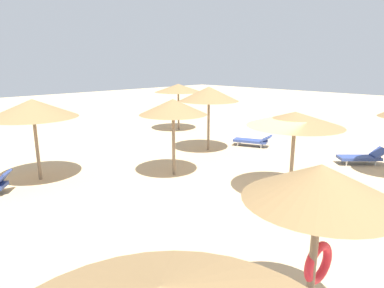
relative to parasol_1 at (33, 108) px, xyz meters
The scene contains 9 objects.
ground_plane 8.30m from the parasol_1, 56.47° to the right, with size 80.00×80.00×0.00m, color #D1B284.
parasol_1 is the anchor object (origin of this frame).
parasol_3 10.32m from the parasol_1, 89.08° to the right, with size 2.23×2.23×2.79m.
parasol_4 7.69m from the parasol_1, 11.41° to the right, with size 2.86×2.86×3.09m.
parasol_6 4.93m from the parasol_1, 38.72° to the right, with size 2.52×2.52×2.90m.
parasol_7 10.56m from the parasol_1, 18.22° to the left, with size 2.97×2.97×2.90m.
parasol_8 8.91m from the parasol_1, 54.21° to the right, with size 2.98×2.98×2.71m.
lounger_4 10.31m from the parasol_1, 15.37° to the right, with size 1.31×2.01×0.65m.
lounger_5 13.13m from the parasol_1, 36.70° to the right, with size 1.79×1.79×0.71m.
Camera 1 is at (-8.67, -5.64, 4.18)m, focal length 31.28 mm.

